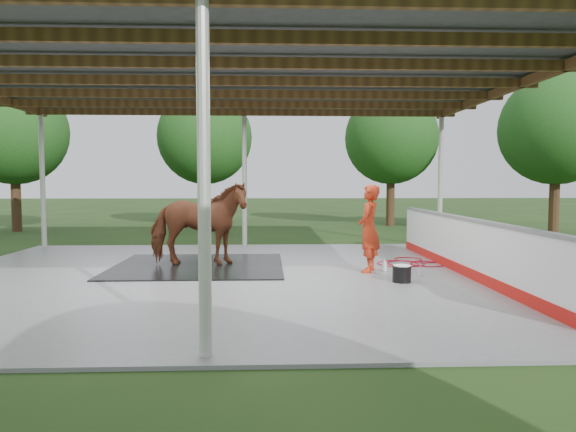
{
  "coord_description": "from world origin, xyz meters",
  "views": [
    {
      "loc": [
        0.66,
        -10.08,
        1.9
      ],
      "look_at": [
        1.1,
        1.03,
        1.16
      ],
      "focal_mm": 32.0,
      "sensor_mm": 36.0,
      "label": 1
    }
  ],
  "objects_px": {
    "horse": "(198,224)",
    "wash_bucket": "(402,273)",
    "dasher_board": "(464,247)",
    "handler": "(369,229)"
  },
  "relations": [
    {
      "from": "handler",
      "to": "wash_bucket",
      "type": "distance_m",
      "value": 1.39
    },
    {
      "from": "horse",
      "to": "wash_bucket",
      "type": "bearing_deg",
      "value": -116.34
    },
    {
      "from": "horse",
      "to": "handler",
      "type": "xyz_separation_m",
      "value": [
        3.59,
        -0.85,
        -0.04
      ]
    },
    {
      "from": "dasher_board",
      "to": "horse",
      "type": "bearing_deg",
      "value": 168.05
    },
    {
      "from": "horse",
      "to": "handler",
      "type": "height_order",
      "value": "horse"
    },
    {
      "from": "dasher_board",
      "to": "horse",
      "type": "height_order",
      "value": "horse"
    },
    {
      "from": "horse",
      "to": "wash_bucket",
      "type": "relative_size",
      "value": 6.31
    },
    {
      "from": "handler",
      "to": "wash_bucket",
      "type": "height_order",
      "value": "handler"
    },
    {
      "from": "horse",
      "to": "wash_bucket",
      "type": "height_order",
      "value": "horse"
    },
    {
      "from": "dasher_board",
      "to": "horse",
      "type": "xyz_separation_m",
      "value": [
        -5.45,
        1.15,
        0.4
      ]
    }
  ]
}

